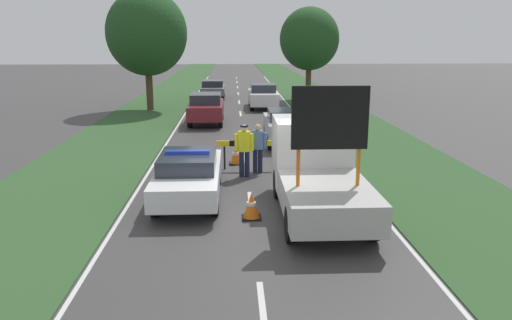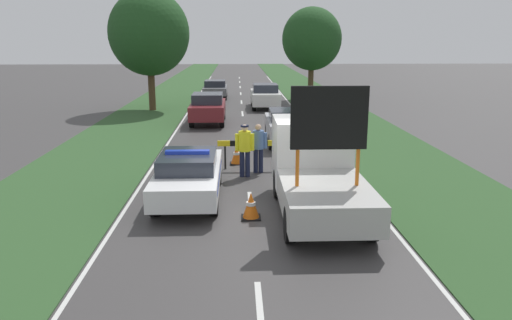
# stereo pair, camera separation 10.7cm
# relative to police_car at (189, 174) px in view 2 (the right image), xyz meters

# --- Properties ---
(ground_plane) EXTENTS (160.00, 160.00, 0.00)m
(ground_plane) POSITION_rel_police_car_xyz_m (1.78, -1.23, -0.73)
(ground_plane) COLOR #3D3A3A
(lane_markings) EXTENTS (7.01, 67.59, 0.01)m
(lane_markings) POSITION_rel_police_car_xyz_m (1.78, 14.63, -0.73)
(lane_markings) COLOR silver
(lane_markings) RESTS_ON ground
(grass_verge_left) EXTENTS (4.57, 120.00, 0.03)m
(grass_verge_left) POSITION_rel_police_car_xyz_m (-4.06, 18.77, -0.72)
(grass_verge_left) COLOR #2D5128
(grass_verge_left) RESTS_ON ground
(grass_verge_right) EXTENTS (4.57, 120.00, 0.03)m
(grass_verge_right) POSITION_rel_police_car_xyz_m (7.62, 18.77, -0.72)
(grass_verge_right) COLOR #2D5128
(grass_verge_right) RESTS_ON ground
(police_car) EXTENTS (1.80, 4.77, 1.48)m
(police_car) POSITION_rel_police_car_xyz_m (0.00, 0.00, 0.00)
(police_car) COLOR white
(police_car) RESTS_ON ground
(work_truck) EXTENTS (2.13, 5.30, 3.52)m
(work_truck) POSITION_rel_police_car_xyz_m (3.56, -1.06, 0.42)
(work_truck) COLOR white
(work_truck) RESTS_ON ground
(road_barrier) EXTENTS (2.68, 0.08, 1.04)m
(road_barrier) POSITION_rel_police_car_xyz_m (2.06, 3.36, 0.12)
(road_barrier) COLOR black
(road_barrier) RESTS_ON ground
(police_officer) EXTENTS (0.64, 0.41, 1.80)m
(police_officer) POSITION_rel_police_car_xyz_m (1.67, 2.33, 0.33)
(police_officer) COLOR #191E38
(police_officer) RESTS_ON ground
(pedestrian_civilian) EXTENTS (0.62, 0.39, 1.71)m
(pedestrian_civilian) POSITION_rel_police_car_xyz_m (2.15, 2.85, 0.27)
(pedestrian_civilian) COLOR #191E38
(pedestrian_civilian) RESTS_ON ground
(traffic_cone_near_police) EXTENTS (0.51, 0.51, 0.70)m
(traffic_cone_near_police) POSITION_rel_police_car_xyz_m (1.40, 4.13, -0.39)
(traffic_cone_near_police) COLOR black
(traffic_cone_near_police) RESTS_ON ground
(traffic_cone_centre_front) EXTENTS (0.40, 0.40, 0.55)m
(traffic_cone_centre_front) POSITION_rel_police_car_xyz_m (3.72, 3.86, -0.46)
(traffic_cone_centre_front) COLOR black
(traffic_cone_centre_front) RESTS_ON ground
(traffic_cone_near_truck) EXTENTS (0.42, 0.42, 0.58)m
(traffic_cone_near_truck) POSITION_rel_police_car_xyz_m (0.38, 4.09, -0.44)
(traffic_cone_near_truck) COLOR black
(traffic_cone_near_truck) RESTS_ON ground
(traffic_cone_behind_barrier) EXTENTS (0.51, 0.51, 0.70)m
(traffic_cone_behind_barrier) POSITION_rel_police_car_xyz_m (1.76, -1.71, -0.39)
(traffic_cone_behind_barrier) COLOR black
(traffic_cone_behind_barrier) RESTS_ON ground
(queued_car_sedan_silver) EXTENTS (1.90, 3.99, 1.54)m
(queued_car_sedan_silver) POSITION_rel_police_car_xyz_m (3.71, 7.72, 0.07)
(queued_car_sedan_silver) COLOR #B2B2B7
(queued_car_sedan_silver) RESTS_ON ground
(queued_car_wagon_maroon) EXTENTS (1.84, 4.36, 1.66)m
(queued_car_wagon_maroon) POSITION_rel_police_car_xyz_m (-0.16, 13.40, 0.13)
(queued_car_wagon_maroon) COLOR maroon
(queued_car_wagon_maroon) RESTS_ON ground
(queued_car_van_white) EXTENTS (1.82, 4.29, 1.62)m
(queued_car_van_white) POSITION_rel_police_car_xyz_m (3.34, 19.52, 0.09)
(queued_car_van_white) COLOR silver
(queued_car_van_white) RESTS_ON ground
(queued_car_suv_grey) EXTENTS (1.80, 3.92, 1.41)m
(queued_car_suv_grey) POSITION_rel_police_car_xyz_m (-0.23, 25.21, 0.01)
(queued_car_suv_grey) COLOR slate
(queued_car_suv_grey) RESTS_ON ground
(roadside_tree_near_left) EXTENTS (4.41, 4.41, 6.86)m
(roadside_tree_near_left) POSITION_rel_police_car_xyz_m (7.05, 23.88, 3.80)
(roadside_tree_near_left) COLOR #4C3823
(roadside_tree_near_left) RESTS_ON ground
(roadside_tree_near_right) EXTENTS (5.07, 5.07, 7.57)m
(roadside_tree_near_right) POSITION_rel_police_car_xyz_m (-4.06, 18.62, 4.16)
(roadside_tree_near_right) COLOR #4C3823
(roadside_tree_near_right) RESTS_ON ground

